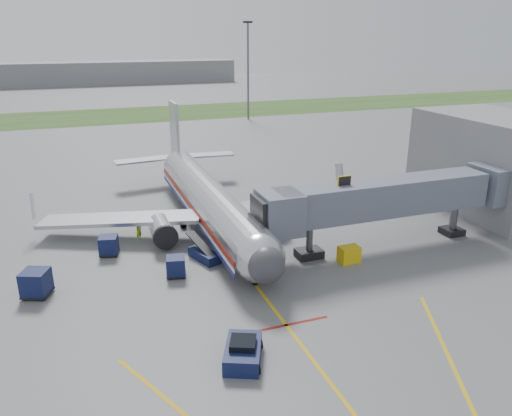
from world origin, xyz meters
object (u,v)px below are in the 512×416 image
object	(u,v)px
airliner	(209,200)
ramp_worker	(139,231)
pushback_tug	(243,352)
belt_loader	(204,254)

from	to	relation	value
airliner	ramp_worker	bearing A→B (deg)	-168.02
ramp_worker	airliner	bearing A→B (deg)	-27.56
pushback_tug	ramp_worker	xyz separation A→B (m)	(-3.23, 20.29, 0.31)
airliner	pushback_tug	distance (m)	22.22
belt_loader	ramp_worker	size ratio (longest dim) A/B	2.23
pushback_tug	ramp_worker	size ratio (longest dim) A/B	2.18
airliner	belt_loader	bearing A→B (deg)	-108.21
pushback_tug	ramp_worker	bearing A→B (deg)	99.06
airliner	pushback_tug	size ratio (longest dim) A/B	9.24
airliner	belt_loader	distance (m)	8.34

